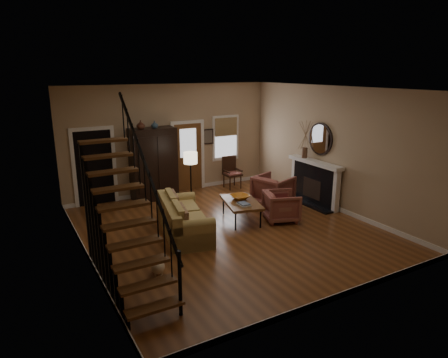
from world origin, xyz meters
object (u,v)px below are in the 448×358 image
armchair_left (281,206)px  armchair_right (273,191)px  sofa (184,218)px  floor_lamp (191,181)px  armoire (153,164)px  coffee_table (241,211)px  side_chair (232,173)px

armchair_left → armchair_right: bearing=-6.2°
sofa → floor_lamp: bearing=71.9°
armoire → armchair_left: armoire is taller
armchair_right → floor_lamp: (-2.13, 0.85, 0.36)m
coffee_table → armchair_right: armchair_right is taller
armchair_right → side_chair: side_chair is taller
armoire → armchair_right: (2.67, -2.24, -0.62)m
floor_lamp → side_chair: floor_lamp is taller
coffee_table → floor_lamp: floor_lamp is taller
armchair_left → floor_lamp: 2.52m
floor_lamp → armchair_right: bearing=-21.7°
sofa → armchair_left: sofa is taller
armchair_right → side_chair: size_ratio=0.94×
coffee_table → side_chair: 2.88m
armoire → side_chair: armoire is taller
coffee_table → floor_lamp: (-0.74, 1.38, 0.54)m
armchair_right → side_chair: (-0.12, 2.04, 0.08)m
coffee_table → armchair_left: size_ratio=1.63×
armchair_right → armoire: bearing=31.1°
floor_lamp → coffee_table: bearing=-61.9°
armchair_left → armchair_right: 1.15m
floor_lamp → side_chair: size_ratio=1.56×
armchair_right → armchair_left: bearing=135.1°
floor_lamp → side_chair: (2.01, 1.20, -0.29)m
floor_lamp → armoire: bearing=111.2°
armoire → floor_lamp: (0.54, -1.40, -0.25)m
armchair_left → sofa: bearing=100.0°
armchair_right → coffee_table: bearing=92.3°
armoire → armchair_left: bearing=-56.5°
armchair_left → coffee_table: bearing=80.8°
armoire → armchair_left: (2.17, -3.27, -0.67)m
armchair_left → side_chair: (0.38, 3.07, 0.13)m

